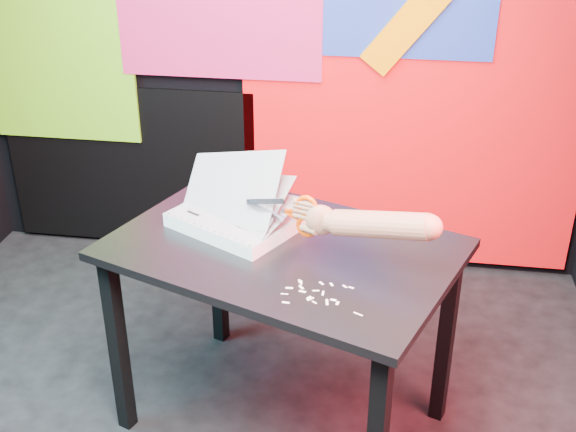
# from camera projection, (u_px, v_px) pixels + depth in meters

# --- Properties ---
(room) EXTENTS (3.01, 3.01, 2.71)m
(room) POSITION_uv_depth(u_px,v_px,m) (178.00, 89.00, 1.89)
(room) COLOR black
(room) RESTS_ON ground
(backdrop) EXTENTS (2.88, 0.05, 2.08)m
(backdrop) POSITION_uv_depth(u_px,v_px,m) (287.00, 78.00, 3.35)
(backdrop) COLOR red
(backdrop) RESTS_ON ground
(work_table) EXTENTS (1.29, 1.08, 0.75)m
(work_table) POSITION_uv_depth(u_px,v_px,m) (283.00, 272.00, 2.41)
(work_table) COLOR black
(work_table) RESTS_ON ground
(printout_stack) EXTENTS (0.49, 0.45, 0.30)m
(printout_stack) POSITION_uv_depth(u_px,v_px,m) (235.00, 219.00, 2.47)
(printout_stack) COLOR silver
(printout_stack) RESTS_ON work_table
(scissors) EXTENTS (0.25, 0.10, 0.15)m
(scissors) POSITION_uv_depth(u_px,v_px,m) (302.00, 215.00, 2.27)
(scissors) COLOR silver
(scissors) RESTS_ON printout_stack
(hand_forearm) EXTENTS (0.45, 0.20, 0.15)m
(hand_forearm) POSITION_uv_depth(u_px,v_px,m) (370.00, 224.00, 2.16)
(hand_forearm) COLOR #97673C
(hand_forearm) RESTS_ON work_table
(paper_clippings) EXTENTS (0.25, 0.16, 0.00)m
(paper_clippings) POSITION_uv_depth(u_px,v_px,m) (316.00, 294.00, 2.11)
(paper_clippings) COLOR silver
(paper_clippings) RESTS_ON work_table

